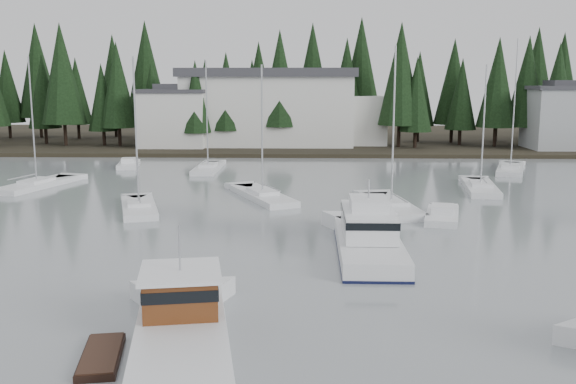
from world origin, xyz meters
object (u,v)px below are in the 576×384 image
(sailboat_7, at_px, (391,208))
(sailboat_8, at_px, (37,187))
(house_east_a, at_px, (567,116))
(sailboat_6, at_px, (480,190))
(cabin_cruiser_center, at_px, (368,240))
(sailboat_5, at_px, (139,210))
(lobster_boat_brown, at_px, (178,335))
(runabout_3, at_px, (129,166))
(harbor_inn, at_px, (282,108))
(sailboat_3, at_px, (208,170))
(runabout_1, at_px, (442,217))
(sailboat_9, at_px, (263,198))
(sailboat_0, at_px, (510,170))
(house_west, at_px, (174,117))

(sailboat_7, xyz_separation_m, sailboat_8, (-31.26, 9.40, -0.00))
(house_east_a, bearing_deg, sailboat_6, -122.06)
(cabin_cruiser_center, relative_size, sailboat_5, 0.94)
(lobster_boat_brown, bearing_deg, sailboat_5, 7.41)
(lobster_boat_brown, height_order, runabout_3, lobster_boat_brown)
(sailboat_7, bearing_deg, harbor_inn, 3.49)
(sailboat_8, bearing_deg, sailboat_5, -116.19)
(house_east_a, height_order, sailboat_7, sailboat_7)
(sailboat_3, distance_m, runabout_1, 31.93)
(runabout_1, bearing_deg, sailboat_9, 72.96)
(sailboat_6, bearing_deg, runabout_3, 75.81)
(harbor_inn, bearing_deg, runabout_3, -128.06)
(sailboat_7, xyz_separation_m, runabout_3, (-26.66, 23.63, 0.07))
(cabin_cruiser_center, xyz_separation_m, sailboat_6, (12.09, 21.48, -0.66))
(sailboat_0, bearing_deg, harbor_inn, 66.33)
(sailboat_6, bearing_deg, sailboat_9, 111.63)
(cabin_cruiser_center, relative_size, sailboat_8, 0.91)
(sailboat_6, height_order, runabout_1, sailboat_6)
(harbor_inn, distance_m, runabout_1, 50.58)
(runabout_1, bearing_deg, house_west, 45.40)
(lobster_boat_brown, relative_size, sailboat_5, 0.87)
(house_east_a, relative_size, sailboat_5, 0.89)
(house_east_a, distance_m, sailboat_7, 50.19)
(cabin_cruiser_center, xyz_separation_m, sailboat_0, (18.62, 33.85, -0.64))
(house_west, xyz_separation_m, sailboat_9, (14.85, -37.37, -4.60))
(lobster_boat_brown, relative_size, sailboat_7, 0.81)
(lobster_boat_brown, xyz_separation_m, sailboat_0, (26.82, 47.47, -0.47))
(house_east_a, xyz_separation_m, sailboat_3, (-46.23, -19.58, -4.83))
(house_west, relative_size, runabout_3, 1.71)
(sailboat_3, distance_m, sailboat_5, 22.25)
(cabin_cruiser_center, relative_size, runabout_3, 2.01)
(house_west, relative_size, sailboat_3, 0.77)
(sailboat_7, xyz_separation_m, sailboat_9, (-10.12, 4.28, -0.01))
(sailboat_9, bearing_deg, sailboat_8, 52.15)
(sailboat_6, relative_size, sailboat_7, 0.91)
(cabin_cruiser_center, relative_size, sailboat_6, 0.97)
(house_west, relative_size, sailboat_7, 0.75)
(house_west, xyz_separation_m, runabout_1, (28.10, -45.20, -4.52))
(harbor_inn, height_order, sailboat_7, sailboat_7)
(sailboat_6, bearing_deg, house_east_a, -23.83)
(sailboat_3, bearing_deg, runabout_3, 75.24)
(house_west, bearing_deg, lobster_boat_brown, -78.50)
(house_west, distance_m, runabout_1, 53.41)
(sailboat_6, xyz_separation_m, runabout_3, (-35.78, 14.76, 0.07))
(cabin_cruiser_center, height_order, sailboat_8, sailboat_8)
(sailboat_3, distance_m, sailboat_6, 29.02)
(harbor_inn, bearing_deg, house_west, -167.48)
(lobster_boat_brown, height_order, sailboat_5, sailboat_5)
(harbor_inn, bearing_deg, sailboat_6, -62.20)
(house_east_a, distance_m, harbor_inn, 39.21)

